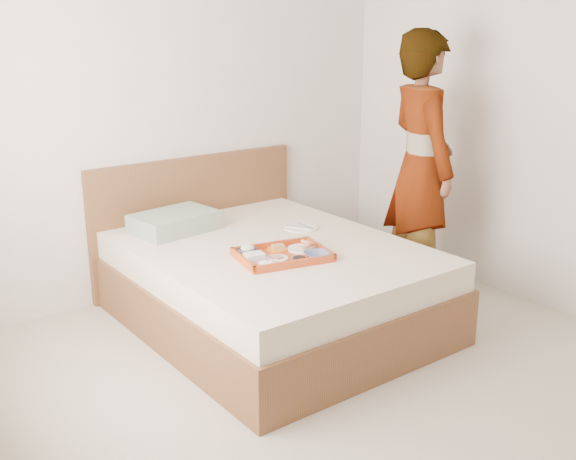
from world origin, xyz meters
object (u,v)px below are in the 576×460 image
Objects in this scene: tray at (283,254)px; dinner_plate at (301,228)px; bed at (272,285)px; person at (421,167)px.

dinner_plate is at bearing 54.10° from tray.
dinner_plate is (0.38, 0.19, 0.27)m from bed.
dinner_plate is at bearing 26.11° from bed.
person reaches higher than dinner_plate.
person is (1.23, 0.05, 0.37)m from tray.
bed is 1.33m from person.
bed is 0.38m from tray.
tray reaches higher than bed.
person is at bearing 15.00° from tray.
dinner_plate is (0.47, 0.41, -0.02)m from tray.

